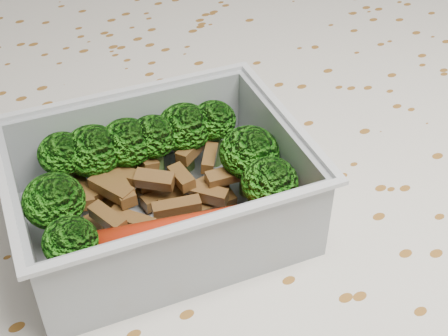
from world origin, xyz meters
TOP-DOWN VIEW (x-y plane):
  - dining_table at (0.00, 0.00)m, footprint 1.40×0.90m
  - tablecloth at (0.00, 0.00)m, footprint 1.46×0.96m
  - lunch_container at (-0.05, -0.01)m, footprint 0.21×0.18m
  - broccoli_florets at (-0.04, 0.01)m, footprint 0.17×0.13m
  - meat_pile at (-0.05, 0.01)m, footprint 0.11×0.08m
  - sausage at (-0.05, -0.05)m, footprint 0.16×0.07m

SIDE VIEW (x-z plane):
  - dining_table at x=0.00m, z-range 0.29..1.04m
  - tablecloth at x=0.00m, z-range 0.62..0.81m
  - meat_pile at x=-0.05m, z-range 0.76..0.79m
  - lunch_container at x=-0.05m, z-range 0.75..0.81m
  - sausage at x=-0.05m, z-range 0.76..0.79m
  - broccoli_florets at x=-0.04m, z-range 0.77..0.82m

